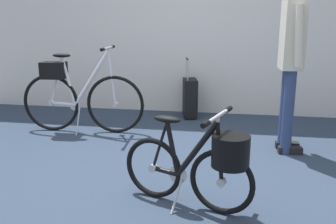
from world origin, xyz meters
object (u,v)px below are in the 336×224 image
object	(u,v)px
folding_bike_foreground	(202,162)
rolling_suitcase	(190,97)
display_bike_left	(77,95)
visitor_near_wall	(292,52)

from	to	relation	value
folding_bike_foreground	rolling_suitcase	size ratio (longest dim) A/B	1.20
folding_bike_foreground	display_bike_left	bearing A→B (deg)	134.66
folding_bike_foreground	rolling_suitcase	distance (m)	2.63
display_bike_left	folding_bike_foreground	bearing A→B (deg)	-45.34
display_bike_left	rolling_suitcase	xyz separation A→B (m)	(1.27, 0.93, -0.18)
display_bike_left	visitor_near_wall	bearing A→B (deg)	-6.99
folding_bike_foreground	rolling_suitcase	bearing A→B (deg)	98.30
rolling_suitcase	display_bike_left	bearing A→B (deg)	-143.88
folding_bike_foreground	visitor_near_wall	bearing A→B (deg)	61.20
display_bike_left	rolling_suitcase	bearing A→B (deg)	36.12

